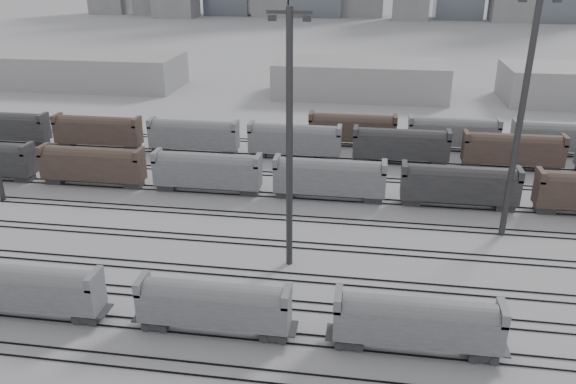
# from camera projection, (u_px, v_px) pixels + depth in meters

# --- Properties ---
(ground) EXTENTS (900.00, 900.00, 0.00)m
(ground) POSITION_uv_depth(u_px,v_px,m) (206.00, 338.00, 48.68)
(ground) COLOR #B7B8BC
(ground) RESTS_ON ground
(tracks) EXTENTS (220.00, 71.50, 0.16)m
(tracks) POSITION_uv_depth(u_px,v_px,m) (249.00, 243.00, 64.59)
(tracks) COLOR black
(tracks) RESTS_ON ground
(hopper_car_a) EXTENTS (13.61, 2.70, 4.87)m
(hopper_car_a) POSITION_uv_depth(u_px,v_px,m) (29.00, 287.00, 50.74)
(hopper_car_a) COLOR #27272A
(hopper_car_a) RESTS_ON ground
(hopper_car_b) EXTENTS (13.38, 2.66, 4.78)m
(hopper_car_b) POSITION_uv_depth(u_px,v_px,m) (214.00, 303.00, 48.36)
(hopper_car_b) COLOR #27272A
(hopper_car_b) RESTS_ON ground
(hopper_car_c) EXTENTS (13.71, 2.72, 4.90)m
(hopper_car_c) POSITION_uv_depth(u_px,v_px,m) (417.00, 321.00, 45.95)
(hopper_car_c) COLOR #27272A
(hopper_car_c) RESTS_ON ground
(light_mast_c) EXTENTS (4.24, 0.68, 26.49)m
(light_mast_c) POSITION_uv_depth(u_px,v_px,m) (289.00, 139.00, 55.12)
(light_mast_c) COLOR #333235
(light_mast_c) RESTS_ON ground
(light_mast_d) EXTENTS (4.43, 0.71, 27.69)m
(light_mast_d) POSITION_uv_depth(u_px,v_px,m) (521.00, 114.00, 61.15)
(light_mast_d) COLOR #333235
(light_mast_d) RESTS_ON ground
(bg_string_near) EXTENTS (151.00, 3.00, 5.60)m
(bg_string_near) POSITION_uv_depth(u_px,v_px,m) (329.00, 180.00, 75.65)
(bg_string_near) COLOR gray
(bg_string_near) RESTS_ON ground
(bg_string_mid) EXTENTS (151.00, 3.00, 5.60)m
(bg_string_mid) POSITION_uv_depth(u_px,v_px,m) (401.00, 146.00, 88.84)
(bg_string_mid) COLOR #27272A
(bg_string_mid) RESTS_ON ground
(bg_string_far) EXTENTS (66.00, 3.00, 5.60)m
(bg_string_far) POSITION_uv_depth(u_px,v_px,m) (505.00, 137.00, 93.71)
(bg_string_far) COLOR brown
(bg_string_far) RESTS_ON ground
(warehouse_left) EXTENTS (50.00, 18.00, 8.00)m
(warehouse_left) POSITION_uv_depth(u_px,v_px,m) (82.00, 70.00, 142.02)
(warehouse_left) COLOR #AAAAAD
(warehouse_left) RESTS_ON ground
(warehouse_mid) EXTENTS (40.00, 18.00, 8.00)m
(warehouse_mid) POSITION_uv_depth(u_px,v_px,m) (360.00, 79.00, 132.32)
(warehouse_mid) COLOR #AAAAAD
(warehouse_mid) RESTS_ON ground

